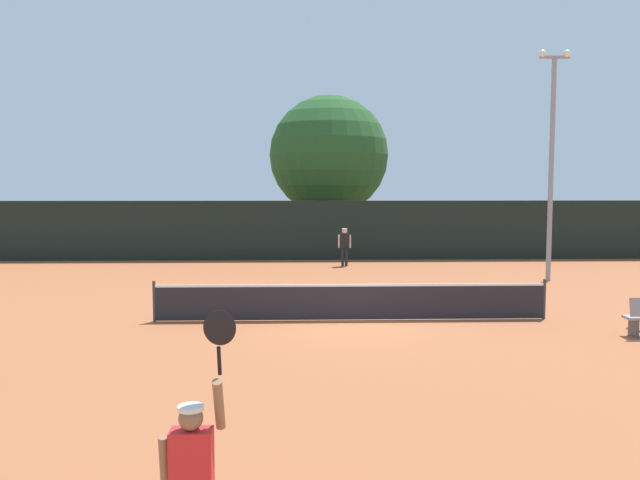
% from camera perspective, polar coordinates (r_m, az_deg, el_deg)
% --- Properties ---
extents(ground_plane, '(120.00, 120.00, 0.00)m').
position_cam_1_polar(ground_plane, '(17.07, 2.77, -7.13)').
color(ground_plane, '#9E5633').
extents(tennis_net, '(10.38, 0.08, 1.07)m').
position_cam_1_polar(tennis_net, '(16.97, 2.78, -5.44)').
color(tennis_net, '#232328').
rests_on(tennis_net, ground).
extents(perimeter_fence, '(39.00, 0.12, 2.84)m').
position_cam_1_polar(perimeter_fence, '(30.75, 0.70, 0.87)').
color(perimeter_fence, black).
rests_on(perimeter_fence, ground).
extents(player_serving, '(0.68, 0.38, 2.42)m').
position_cam_1_polar(player_serving, '(6.18, -11.21, -18.92)').
color(player_serving, red).
rests_on(player_serving, ground).
extents(player_receiving, '(0.57, 0.25, 1.67)m').
position_cam_1_polar(player_receiving, '(28.34, 2.20, -0.28)').
color(player_receiving, black).
rests_on(player_receiving, ground).
extents(tennis_ball, '(0.07, 0.07, 0.07)m').
position_cam_1_polar(tennis_ball, '(20.67, 4.89, -4.95)').
color(tennis_ball, '#CCE033').
rests_on(tennis_ball, ground).
extents(spare_racket, '(0.28, 0.52, 0.04)m').
position_cam_1_polar(spare_racket, '(17.73, 26.09, -7.11)').
color(spare_racket, black).
rests_on(spare_racket, ground).
extents(light_pole, '(1.18, 0.28, 8.49)m').
position_cam_1_polar(light_pole, '(25.35, 19.91, 7.42)').
color(light_pole, gray).
rests_on(light_pole, ground).
extents(large_tree, '(6.59, 6.59, 8.54)m').
position_cam_1_polar(large_tree, '(35.83, 0.80, 7.52)').
color(large_tree, brown).
rests_on(large_tree, ground).
extents(parked_car_near, '(2.09, 4.28, 1.69)m').
position_cam_1_polar(parked_car_near, '(39.44, 2.96, 0.79)').
color(parked_car_near, red).
rests_on(parked_car_near, ground).
extents(parked_car_mid, '(2.32, 4.37, 1.69)m').
position_cam_1_polar(parked_car_mid, '(38.31, 10.59, 0.59)').
color(parked_car_mid, white).
rests_on(parked_car_mid, ground).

